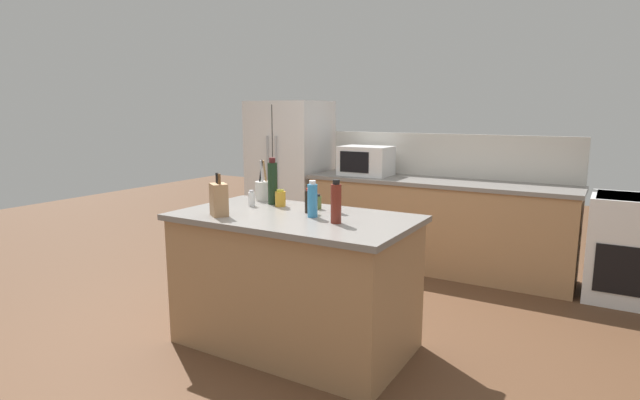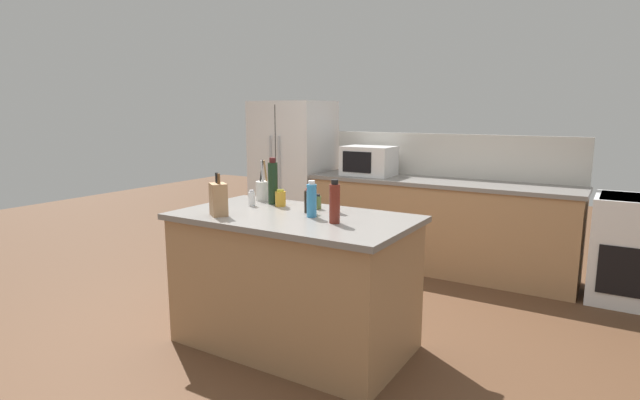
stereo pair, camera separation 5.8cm
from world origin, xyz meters
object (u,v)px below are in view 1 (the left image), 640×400
honey_jar (280,198)px  refrigerator (290,174)px  knife_block (219,199)px  spice_jar_oregano (318,202)px  soy_sauce_bottle (309,201)px  vinegar_bottle (336,203)px  salt_shaker (252,199)px  hot_sauce_bottle (337,202)px  dish_soap_bottle (312,200)px  wine_bottle (273,182)px  range_oven (637,249)px  utensil_crock (263,190)px  microwave (366,161)px

honey_jar → refrigerator: bearing=122.1°
knife_block → spice_jar_oregano: (0.45, 0.55, -0.06)m
soy_sauce_bottle → refrigerator: bearing=126.7°
vinegar_bottle → salt_shaker: bearing=167.4°
hot_sauce_bottle → salt_shaker: (-0.66, -0.11, -0.02)m
salt_shaker → spice_jar_oregano: size_ratio=1.10×
refrigerator → hot_sauce_bottle: size_ratio=10.90×
hot_sauce_bottle → vinegar_bottle: bearing=-62.5°
salt_shaker → dish_soap_bottle: size_ratio=0.49×
refrigerator → salt_shaker: size_ratio=14.65×
dish_soap_bottle → soy_sauce_bottle: 0.15m
wine_bottle → spice_jar_oregano: bearing=1.3°
range_oven → dish_soap_bottle: (-1.95, -2.19, 0.59)m
honey_jar → salt_shaker: (-0.19, -0.10, -0.00)m
wine_bottle → dish_soap_bottle: size_ratio=1.44×
refrigerator → honey_jar: size_ratio=14.01×
refrigerator → honey_jar: (1.28, -2.04, 0.12)m
wine_bottle → spice_jar_oregano: size_ratio=3.25×
utensil_crock → dish_soap_bottle: (0.67, -0.35, 0.03)m
range_oven → dish_soap_bottle: 2.99m
range_oven → dish_soap_bottle: bearing=-131.6°
range_oven → spice_jar_oregano: (-2.06, -1.93, 0.52)m
utensil_crock → wine_bottle: (0.17, -0.10, 0.08)m
wine_bottle → spice_jar_oregano: wine_bottle is taller
knife_block → spice_jar_oregano: size_ratio=2.67×
hot_sauce_bottle → range_oven: bearing=46.5°
range_oven → microwave: 2.67m
soy_sauce_bottle → wine_bottle: bearing=161.0°
knife_block → soy_sauce_bottle: size_ratio=1.68×
microwave → hot_sauce_bottle: (0.71, -1.98, -0.08)m
wine_bottle → vinegar_bottle: (0.73, -0.33, -0.04)m
range_oven → salt_shaker: 3.33m
vinegar_bottle → hot_sauce_bottle: bearing=117.5°
salt_shaker → dish_soap_bottle: bearing=-9.7°
salt_shaker → knife_block: bearing=-85.5°
utensil_crock → spice_jar_oregano: utensil_crock is taller
spice_jar_oregano → utensil_crock: bearing=171.2°
knife_block → wine_bottle: bearing=117.9°
range_oven → spice_jar_oregano: spice_jar_oregano is taller
refrigerator → wine_bottle: bearing=-59.4°
knife_block → vinegar_bottle: size_ratio=1.05×
microwave → knife_block: bearing=-88.1°
utensil_crock → refrigerator: bearing=118.1°
refrigerator → honey_jar: refrigerator is taller
honey_jar → soy_sauce_bottle: soy_sauce_bottle is taller
salt_shaker → vinegar_bottle: vinegar_bottle is taller
salt_shaker → dish_soap_bottle: dish_soap_bottle is taller
hot_sauce_bottle → spice_jar_oregano: size_ratio=1.48×
knife_block → honey_jar: (0.16, 0.49, -0.05)m
honey_jar → vinegar_bottle: vinegar_bottle is taller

